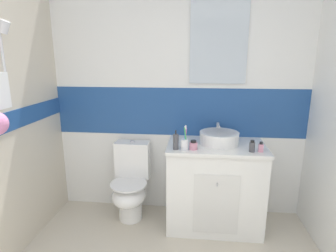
% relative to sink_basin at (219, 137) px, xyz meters
% --- Properties ---
extents(wall_back_tiled, '(3.20, 0.20, 2.50)m').
position_rel_sink_basin_xyz_m(wall_back_tiled, '(-0.40, 0.31, 0.35)').
color(wall_back_tiled, white).
rests_on(wall_back_tiled, ground_plane).
extents(vanity_cabinet, '(0.92, 0.58, 0.85)m').
position_rel_sink_basin_xyz_m(vanity_cabinet, '(-0.03, -0.02, -0.49)').
color(vanity_cabinet, white).
rests_on(vanity_cabinet, ground_plane).
extents(sink_basin, '(0.37, 0.41, 0.17)m').
position_rel_sink_basin_xyz_m(sink_basin, '(0.00, 0.00, 0.00)').
color(sink_basin, white).
rests_on(sink_basin, vanity_cabinet).
extents(toilet, '(0.37, 0.50, 0.81)m').
position_rel_sink_basin_xyz_m(toilet, '(-0.88, 0.02, -0.54)').
color(toilet, white).
rests_on(toilet, ground_plane).
extents(toothbrush_cup, '(0.07, 0.07, 0.22)m').
position_rel_sink_basin_xyz_m(toothbrush_cup, '(-0.32, -0.21, 0.00)').
color(toothbrush_cup, white).
rests_on(toothbrush_cup, vanity_cabinet).
extents(soap_dispenser, '(0.05, 0.05, 0.18)m').
position_rel_sink_basin_xyz_m(soap_dispenser, '(-0.40, -0.21, 0.01)').
color(soap_dispenser, '#4C4C51').
rests_on(soap_dispenser, vanity_cabinet).
extents(lotion_bottle_short, '(0.05, 0.05, 0.11)m').
position_rel_sink_basin_xyz_m(lotion_bottle_short, '(0.27, -0.21, -0.01)').
color(lotion_bottle_short, '#4C4C51').
rests_on(lotion_bottle_short, vanity_cabinet).
extents(perfume_flask_small, '(0.04, 0.03, 0.09)m').
position_rel_sink_basin_xyz_m(perfume_flask_small, '(0.34, -0.20, -0.02)').
color(perfume_flask_small, pink).
rests_on(perfume_flask_small, vanity_cabinet).
extents(hair_gel_jar, '(0.07, 0.07, 0.08)m').
position_rel_sink_basin_xyz_m(hair_gel_jar, '(-0.24, -0.19, -0.02)').
color(hair_gel_jar, pink).
rests_on(hair_gel_jar, vanity_cabinet).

